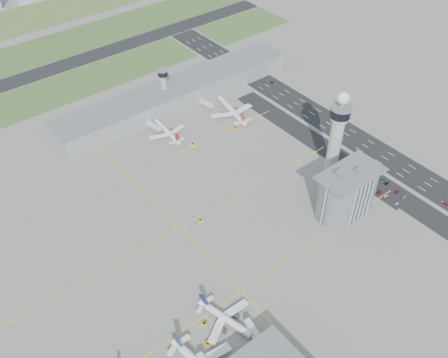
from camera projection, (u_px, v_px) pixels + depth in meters
ground at (259, 227)px, 307.62m from camera, size 1000.00×1000.00×0.00m
grass_strip_0 at (69, 87)px, 429.69m from camera, size 480.00×50.00×0.08m
grass_strip_1 at (34, 54)px, 473.49m from camera, size 480.00×60.00×0.08m
grass_strip_2 at (4, 25)px, 520.19m from camera, size 480.00×70.00×0.08m
runway at (51, 70)px, 451.28m from camera, size 480.00×22.00×0.10m
highway at (378, 154)px, 360.86m from camera, size 28.00×500.00×0.10m
barrier_left at (366, 161)px, 354.01m from camera, size 0.60×500.00×1.20m
barrier_right at (391, 146)px, 366.98m from camera, size 0.60×500.00×1.20m
landside_road at (367, 175)px, 343.45m from camera, size 18.00×260.00×0.08m
parking_lot at (379, 186)px, 335.51m from camera, size 20.00×44.00×0.10m
taxiway_line_h_0 at (241, 292)px, 271.57m from camera, size 260.00×0.60×0.01m
taxiway_line_h_1 at (178, 228)px, 306.60m from camera, size 260.00×0.60×0.01m
taxiway_line_h_2 at (129, 178)px, 341.63m from camera, size 260.00×0.60×0.01m
taxiway_line_v at (178, 228)px, 306.60m from camera, size 0.60×260.00×0.01m
control_tower at (337, 132)px, 322.28m from camera, size 14.00×14.00×64.50m
secondary_tower at (164, 84)px, 396.56m from camera, size 8.60×8.60×31.90m
admin_building at (347, 192)px, 308.66m from camera, size 42.00×24.00×33.50m
terminal_pier at (176, 93)px, 407.29m from camera, size 210.00×32.00×15.80m
airplane_near_c at (229, 318)px, 253.50m from camera, size 40.08×44.11×10.46m
airplane_far_a at (167, 129)px, 375.14m from camera, size 33.05×37.92×9.95m
airplane_far_b at (232, 108)px, 394.97m from camera, size 43.92×49.02×12.01m
jet_bridge_near_2 at (261, 344)px, 245.55m from camera, size 5.39×14.31×5.70m
jet_bridge_far_0 at (148, 124)px, 383.71m from camera, size 5.39×14.31×5.70m
jet_bridge_far_1 at (200, 102)px, 406.88m from camera, size 5.39×14.31×5.70m
tug_1 at (208, 344)px, 247.61m from camera, size 3.84×3.92×1.89m
tug_2 at (204, 324)px, 255.98m from camera, size 3.54×3.74×1.79m
tug_3 at (200, 220)px, 310.44m from camera, size 3.32×2.97×1.60m
tug_4 at (193, 145)px, 367.62m from camera, size 3.61×3.90×1.87m
tug_5 at (235, 128)px, 382.73m from camera, size 2.27×3.13×1.74m
car_lot_0 at (397, 203)px, 322.07m from camera, size 3.19×1.31×1.08m
car_lot_1 at (386, 196)px, 327.29m from camera, size 4.08×1.96×1.29m
car_lot_2 at (379, 192)px, 329.95m from camera, size 4.39×2.49×1.16m
car_lot_3 at (372, 187)px, 333.35m from camera, size 4.34×2.20×1.21m
car_lot_4 at (365, 182)px, 337.67m from camera, size 3.49×1.45×1.18m
car_lot_5 at (353, 174)px, 343.54m from camera, size 3.65×1.72×1.16m
car_lot_6 at (405, 197)px, 326.71m from camera, size 4.37×2.36×1.17m
car_lot_7 at (397, 192)px, 330.24m from camera, size 4.47×1.99×1.28m
car_lot_8 at (387, 183)px, 336.48m from camera, size 3.58×1.48×1.21m
car_lot_9 at (383, 181)px, 338.11m from camera, size 4.06×1.97×1.28m
car_lot_10 at (372, 175)px, 342.75m from camera, size 4.37×2.08×1.20m
car_lot_11 at (362, 167)px, 348.60m from camera, size 4.59×2.12×1.30m
car_hw_0 at (446, 204)px, 321.73m from camera, size 1.54×3.27×1.08m
car_hw_1 at (337, 127)px, 384.90m from camera, size 2.00×4.06×1.28m
car_hw_2 at (272, 83)px, 433.59m from camera, size 2.52×4.52×1.19m
car_hw_4 at (219, 62)px, 460.87m from camera, size 1.44×3.33×1.12m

